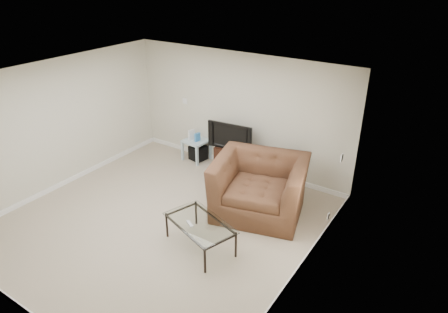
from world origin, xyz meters
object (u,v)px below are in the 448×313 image
Objects in this scene: television at (232,135)px; side_table at (197,150)px; tv_stand at (232,159)px; recliner at (260,178)px; subwoofer at (198,153)px; coffee_table at (200,235)px.

side_table is at bearing 172.65° from television.
recliner is at bearing -44.57° from tv_stand.
tv_stand is 2.03× the size of subwoofer.
recliner reaches higher than side_table.
side_table is at bearing 127.96° from coffee_table.
tv_stand is at bearing 123.94° from recliner.
tv_stand is 0.56m from television.
side_table is (-0.96, 0.03, -0.59)m from television.
side_table reaches higher than coffee_table.
television reaches higher than coffee_table.
subwoofer is at bearing 127.31° from coffee_table.
subwoofer is 0.28× the size of coffee_table.
television reaches higher than subwoofer.
television is at bearing -1.63° from side_table.
subwoofer is 2.49m from recliner.
coffee_table is at bearing -74.14° from television.
recliner reaches higher than tv_stand.
recliner reaches higher than television.
tv_stand reaches higher than coffee_table.
side_table is at bearing 176.26° from tv_stand.
recliner is at bearing -26.11° from side_table.
television is at bearing -2.72° from subwoofer.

